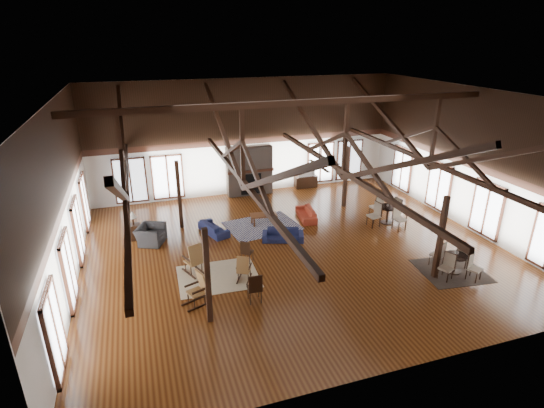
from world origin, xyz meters
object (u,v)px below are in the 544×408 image
object	(u,v)px
sofa_orange	(306,214)
armchair	(151,235)
cafe_table_near	(455,260)
tv_console	(306,182)
coffee_table	(264,216)
sofa_navy_left	(214,228)
cafe_table_far	(388,212)
sofa_navy_front	(283,235)

from	to	relation	value
sofa_orange	armchair	bearing A→B (deg)	-79.05
cafe_table_near	tv_console	size ratio (longest dim) A/B	1.46
sofa_orange	coffee_table	xyz separation A→B (m)	(-2.05, 0.05, 0.15)
coffee_table	sofa_navy_left	bearing A→B (deg)	-164.66
coffee_table	cafe_table_far	size ratio (longest dim) A/B	0.59
sofa_navy_front	coffee_table	size ratio (longest dim) A/B	1.35
armchair	cafe_table_far	world-z (taller)	cafe_table_far
sofa_navy_left	sofa_orange	world-z (taller)	sofa_orange
armchair	tv_console	bearing A→B (deg)	-38.04
sofa_navy_left	cafe_table_far	bearing A→B (deg)	-119.20
tv_console	cafe_table_near	bearing A→B (deg)	-81.16
sofa_orange	armchair	xyz separation A→B (m)	(-7.00, -0.32, 0.12)
sofa_navy_front	cafe_table_far	size ratio (longest dim) A/B	0.80
sofa_navy_front	sofa_orange	size ratio (longest dim) A/B	1.01
sofa_navy_front	tv_console	xyz separation A→B (m)	(3.44, 5.91, 0.07)
sofa_orange	cafe_table_far	xyz separation A→B (m)	(3.31, -1.58, 0.30)
armchair	sofa_navy_front	bearing A→B (deg)	-80.98
coffee_table	armchair	world-z (taller)	armchair
sofa_navy_front	cafe_table_near	world-z (taller)	cafe_table_near
tv_console	sofa_orange	bearing A→B (deg)	-111.97
cafe_table_near	sofa_navy_front	bearing A→B (deg)	139.46
sofa_navy_left	cafe_table_near	world-z (taller)	cafe_table_near
sofa_navy_left	coffee_table	xyz separation A→B (m)	(2.33, 0.26, 0.15)
sofa_navy_left	armchair	xyz separation A→B (m)	(-2.62, -0.11, 0.13)
sofa_navy_front	armchair	xyz separation A→B (m)	(-5.22, 1.48, 0.12)
sofa_orange	cafe_table_near	xyz separation A→B (m)	(3.24, -6.10, 0.23)
armchair	cafe_table_near	size ratio (longest dim) A/B	0.62
sofa_navy_left	armchair	size ratio (longest dim) A/B	1.47
sofa_navy_front	tv_console	world-z (taller)	tv_console
sofa_navy_front	cafe_table_near	xyz separation A→B (m)	(5.02, -4.30, 0.23)
sofa_orange	cafe_table_far	world-z (taller)	cafe_table_far
sofa_navy_left	cafe_table_near	xyz separation A→B (m)	(7.62, -5.89, 0.23)
armchair	cafe_table_near	distance (m)	11.76
sofa_navy_left	cafe_table_far	size ratio (longest dim) A/B	0.79
cafe_table_near	tv_console	world-z (taller)	cafe_table_near
sofa_navy_left	coffee_table	world-z (taller)	sofa_navy_left
sofa_navy_front	sofa_orange	world-z (taller)	sofa_navy_front
sofa_navy_front	sofa_navy_left	distance (m)	3.05
sofa_orange	tv_console	xyz separation A→B (m)	(1.66, 4.10, 0.07)
coffee_table	armchair	size ratio (longest dim) A/B	1.11
armchair	cafe_table_near	xyz separation A→B (m)	(10.24, -5.78, 0.11)
sofa_navy_front	coffee_table	world-z (taller)	sofa_navy_front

